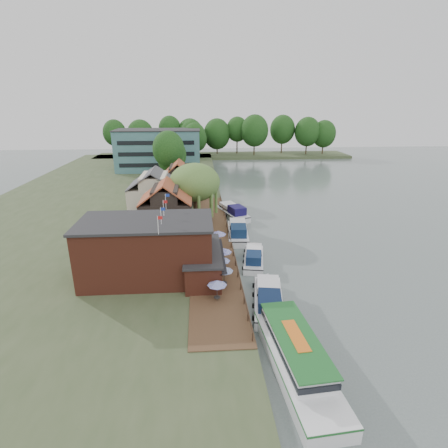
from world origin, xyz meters
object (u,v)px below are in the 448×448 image
object	(u,v)px
umbrella_3	(223,257)
cruiser_0	(269,296)
hotel_block	(159,150)
pub	(164,249)
umbrella_1	(224,276)
willow	(195,194)
cruiser_1	(254,256)
umbrella_5	(218,238)
umbrella_2	(221,266)
swan	(256,329)
cottage_a	(166,208)
cruiser_3	(232,210)
cottage_c	(179,182)
umbrella_0	(217,290)
tour_boat	(298,356)
umbrella_4	(211,249)
cruiser_2	(238,230)
cottage_b	(155,193)

from	to	relation	value
umbrella_3	cruiser_0	distance (m)	9.49
hotel_block	pub	bearing A→B (deg)	-83.57
pub	umbrella_1	bearing A→B (deg)	-22.84
hotel_block	willow	xyz separation A→B (m)	(11.50, -51.00, -0.94)
umbrella_1	cruiser_1	distance (m)	9.19
umbrella_3	umbrella_5	xyz separation A→B (m)	(-0.27, 6.35, 0.00)
umbrella_1	umbrella_2	world-z (taller)	same
swan	cottage_a	bearing A→B (deg)	112.74
cruiser_3	cottage_c	bearing A→B (deg)	121.35
umbrella_0	umbrella_3	world-z (taller)	same
umbrella_1	tour_boat	world-z (taller)	umbrella_1
cottage_c	umbrella_4	size ratio (longest dim) A/B	3.58
cottage_a	cruiser_2	size ratio (longest dim) A/B	0.79
cottage_a	willow	distance (m)	6.80
umbrella_3	umbrella_4	bearing A→B (deg)	116.73
cottage_c	swan	world-z (taller)	cottage_c
willow	umbrella_2	size ratio (longest dim) A/B	4.39
umbrella_5	cruiser_0	distance (m)	15.45
pub	umbrella_1	distance (m)	7.84
umbrella_1	umbrella_2	distance (m)	2.69
cottage_c	cottage_b	bearing A→B (deg)	-113.96
cruiser_0	cruiser_2	xyz separation A→B (m)	(-1.09, 20.72, 0.05)
cottage_b	umbrella_5	bearing A→B (deg)	-56.37
cottage_c	willow	bearing A→B (deg)	-75.96
hotel_block	umbrella_1	xyz separation A→B (m)	(14.89, -73.90, -4.86)
cruiser_2	tour_boat	bearing A→B (deg)	-83.17
pub	umbrella_3	distance (m)	7.85
hotel_block	cottage_c	distance (m)	37.90
cruiser_0	umbrella_3	bearing A→B (deg)	126.72
cottage_b	umbrella_3	distance (m)	25.36
cruiser_3	cruiser_1	bearing A→B (deg)	-107.00
cottage_b	umbrella_1	distance (m)	30.10
umbrella_0	umbrella_4	distance (m)	11.17
hotel_block	umbrella_5	bearing A→B (deg)	-76.61
umbrella_2	tour_boat	xyz separation A→B (m)	(5.29, -15.45, -0.74)
willow	cruiser_0	bearing A→B (deg)	-72.87
cottage_c	cruiser_3	distance (m)	13.99
cottage_b	cruiser_1	world-z (taller)	cottage_b
cottage_b	tour_boat	distance (m)	43.86
hotel_block	cruiser_1	xyz separation A→B (m)	(19.55, -66.07, -6.05)
umbrella_5	hotel_block	bearing A→B (deg)	103.39
willow	cruiser_2	world-z (taller)	willow
umbrella_0	umbrella_3	xyz separation A→B (m)	(1.17, 8.44, 0.00)
pub	willow	size ratio (longest dim) A/B	1.92
cottage_c	umbrella_1	distance (m)	37.65
umbrella_1	cottage_c	bearing A→B (deg)	100.57
cruiser_0	umbrella_4	bearing A→B (deg)	126.44
umbrella_4	cruiser_2	xyz separation A→B (m)	(4.70, 9.65, -0.95)
willow	cruiser_1	bearing A→B (deg)	-61.89
cruiser_1	umbrella_5	bearing A→B (deg)	150.99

